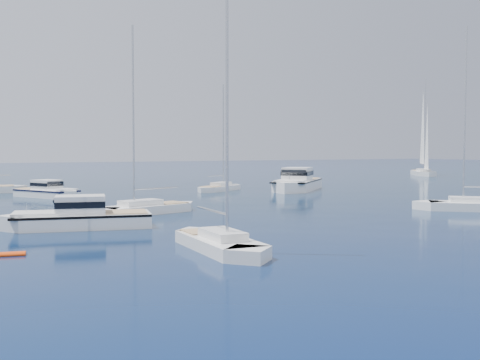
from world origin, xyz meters
The scene contains 10 objects.
motor_cruiser_centre centered at (-19.26, 15.93, 0.00)m, with size 2.94×9.62×2.53m, color silver, non-canonical shape.
motor_cruiser_distant centered at (10.93, 36.36, 0.00)m, with size 3.96×12.94×3.40m, color white, non-canonical shape.
motor_cruiser_horizon centered at (-16.43, 40.04, 0.00)m, with size 2.61×8.52×2.24m, color white, non-canonical shape.
sailboat_fore centered at (-15.16, 5.07, 0.00)m, with size 2.32×8.91×13.10m, color silver, non-canonical shape.
sailboat_mid_r centered at (10.33, 11.00, 0.00)m, with size 2.62×10.08×14.81m, color white, non-canonical shape.
sailboat_mid_l centered at (-12.95, 21.56, 0.00)m, with size 2.51×9.67×14.22m, color silver, non-canonical shape.
sailboat_centre centered at (2.74, 40.12, 0.00)m, with size 2.26×8.70×12.79m, color silver, non-canonical shape.
sailboat_sails_far centered at (53.92, 57.57, 0.00)m, with size 3.23×12.42×18.26m, color silver, non-canonical shape.
tender_grey_near centered at (9.84, 12.86, 0.00)m, with size 1.94×3.51×0.95m, color black, non-canonical shape.
tender_grey_far centered at (-16.34, 48.94, 0.00)m, with size 1.84×3.29×0.95m, color black, non-canonical shape.
Camera 1 is at (-27.44, -19.02, 4.74)m, focal length 43.12 mm.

